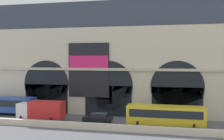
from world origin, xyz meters
TOP-DOWN VIEW (x-y plane):
  - ground_plane at (0.00, 0.00)m, footprint 200.00×200.00m
  - quay_parapet_wall at (0.00, -4.23)m, footprint 90.00×0.70m
  - station_building at (0.02, 7.77)m, footprint 48.27×5.91m
  - bus_west at (-18.09, 2.33)m, footprint 11.00×3.25m
  - box_truck_midwest at (-9.57, -0.65)m, footprint 7.50×2.91m
  - car_center at (-0.27, -0.47)m, footprint 4.40×2.22m
  - bus_mideast at (9.81, -0.80)m, footprint 11.00×3.25m

SIDE VIEW (x-z plane):
  - ground_plane at x=0.00m, z-range 0.00..0.00m
  - quay_parapet_wall at x=0.00m, z-range 0.00..0.91m
  - car_center at x=-0.27m, z-range 0.03..1.58m
  - box_truck_midwest at x=-9.57m, z-range 0.14..3.26m
  - bus_west at x=-18.09m, z-range 0.23..3.33m
  - bus_mideast at x=9.81m, z-range 0.23..3.33m
  - station_building at x=0.02m, z-range -0.28..19.63m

